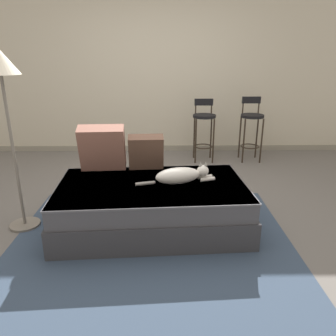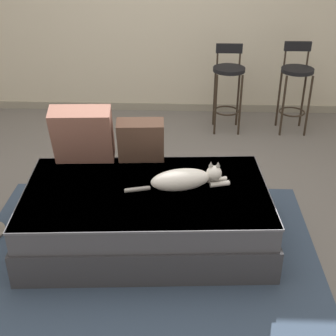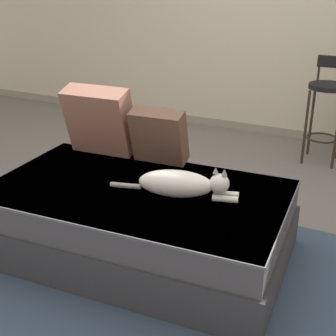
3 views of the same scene
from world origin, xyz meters
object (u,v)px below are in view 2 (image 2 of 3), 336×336
(cat, at_px, (185,179))
(throw_pillow_corner, at_px, (83,135))
(throw_pillow_middle, at_px, (141,140))
(bar_stool_near_window, at_px, (228,80))
(couch, at_px, (147,215))
(bar_stool_by_doorway, at_px, (296,81))

(cat, bearing_deg, throw_pillow_corner, 155.35)
(throw_pillow_corner, xyz_separation_m, throw_pillow_middle, (0.43, 0.03, -0.05))
(bar_stool_near_window, bearing_deg, cat, -102.38)
(couch, bearing_deg, cat, 5.22)
(couch, height_order, bar_stool_near_window, bar_stool_near_window)
(throw_pillow_corner, height_order, bar_stool_near_window, bar_stool_near_window)
(cat, bearing_deg, bar_stool_by_doorway, 60.29)
(couch, xyz_separation_m, bar_stool_near_window, (0.72, 2.07, 0.35))
(couch, distance_m, throw_pillow_middle, 0.57)
(cat, height_order, bar_stool_near_window, bar_stool_near_window)
(throw_pillow_middle, bearing_deg, bar_stool_by_doorway, 47.82)
(throw_pillow_corner, bearing_deg, bar_stool_near_window, 54.08)
(couch, distance_m, cat, 0.40)
(bar_stool_by_doorway, bearing_deg, cat, -119.71)
(couch, bearing_deg, bar_stool_by_doorway, 55.23)
(bar_stool_by_doorway, bearing_deg, couch, -124.77)
(couch, height_order, bar_stool_by_doorway, bar_stool_by_doorway)
(throw_pillow_corner, bearing_deg, couch, -37.00)
(couch, relative_size, throw_pillow_middle, 4.85)
(couch, relative_size, bar_stool_near_window, 1.94)
(couch, bearing_deg, throw_pillow_corner, 143.00)
(couch, height_order, cat, cat)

